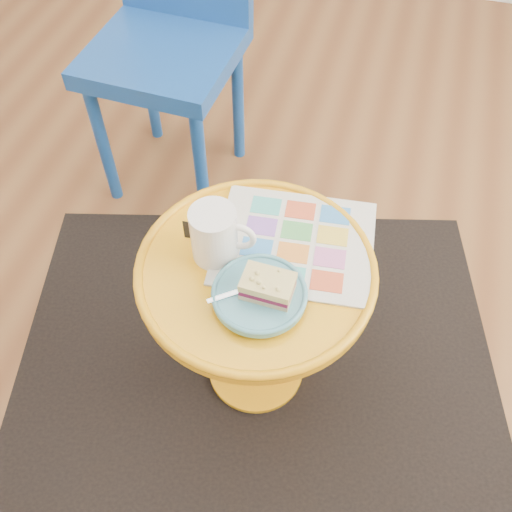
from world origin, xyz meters
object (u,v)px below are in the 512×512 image
(side_table, at_px, (256,302))
(newspaper, at_px, (295,243))
(plate, at_px, (259,295))
(chair, at_px, (171,23))
(mug, at_px, (215,233))

(side_table, xyz_separation_m, newspaper, (0.06, 0.08, 0.14))
(plate, bearing_deg, chair, 121.42)
(mug, height_order, plate, mug)
(side_table, xyz_separation_m, plate, (0.03, -0.07, 0.15))
(newspaper, xyz_separation_m, mug, (-0.15, -0.07, 0.06))
(newspaper, bearing_deg, mug, -160.62)
(chair, relative_size, mug, 6.79)
(mug, bearing_deg, chair, 113.73)
(newspaper, bearing_deg, plate, -107.78)
(side_table, height_order, chair, chair)
(side_table, height_order, newspaper, newspaper)
(side_table, xyz_separation_m, mug, (-0.09, 0.01, 0.20))
(plate, bearing_deg, mug, 143.35)
(chair, distance_m, mug, 0.81)
(chair, height_order, newspaper, chair)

